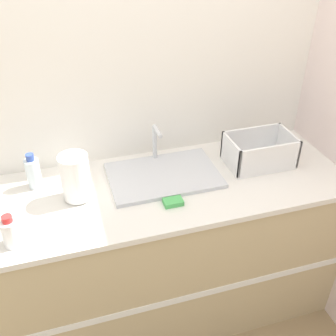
# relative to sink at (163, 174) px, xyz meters

# --- Properties ---
(wall_back) EXTENTS (4.27, 0.06, 2.60)m
(wall_back) POSITION_rel_sink_xyz_m (-0.01, 0.28, 0.36)
(wall_back) COLOR silver
(wall_back) RESTS_ON ground_plane
(counter_cabinet) EXTENTS (1.89, 0.68, 0.93)m
(counter_cabinet) POSITION_rel_sink_xyz_m (-0.01, -0.07, -0.48)
(counter_cabinet) COLOR tan
(counter_cabinet) RESTS_ON ground_plane
(sink) EXTENTS (0.56, 0.37, 0.22)m
(sink) POSITION_rel_sink_xyz_m (0.00, 0.00, 0.00)
(sink) COLOR silver
(sink) RESTS_ON counter_cabinet
(paper_towel_roll) EXTENTS (0.14, 0.14, 0.23)m
(paper_towel_roll) POSITION_rel_sink_xyz_m (-0.44, -0.05, 0.10)
(paper_towel_roll) COLOR #4C4C51
(paper_towel_roll) RESTS_ON counter_cabinet
(dish_rack) EXTENTS (0.35, 0.22, 0.17)m
(dish_rack) POSITION_rel_sink_xyz_m (0.52, -0.03, 0.05)
(dish_rack) COLOR white
(dish_rack) RESTS_ON counter_cabinet
(bottle_clear) EXTENTS (0.07, 0.07, 0.19)m
(bottle_clear) POSITION_rel_sink_xyz_m (-0.63, 0.10, 0.07)
(bottle_clear) COLOR silver
(bottle_clear) RESTS_ON counter_cabinet
(bottle_white_spray) EXTENTS (0.08, 0.08, 0.15)m
(bottle_white_spray) POSITION_rel_sink_xyz_m (-0.73, -0.29, 0.05)
(bottle_white_spray) COLOR white
(bottle_white_spray) RESTS_ON counter_cabinet
(sponge) EXTENTS (0.09, 0.06, 0.02)m
(sponge) POSITION_rel_sink_xyz_m (-0.02, -0.23, -0.00)
(sponge) COLOR #4CB259
(sponge) RESTS_ON counter_cabinet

